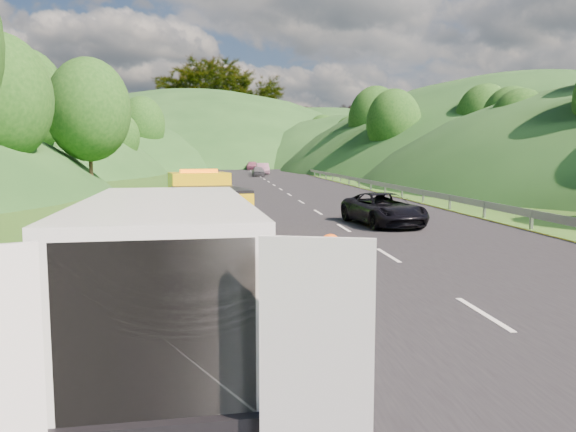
{
  "coord_description": "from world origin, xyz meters",
  "views": [
    {
      "loc": [
        -1.76,
        -11.6,
        2.97
      ],
      "look_at": [
        -0.03,
        3.18,
        1.3
      ],
      "focal_mm": 35.0,
      "sensor_mm": 36.0,
      "label": 1
    }
  ],
  "objects": [
    {
      "name": "ground",
      "position": [
        0.0,
        0.0,
        0.0
      ],
      "size": [
        320.0,
        320.0,
        0.0
      ],
      "primitive_type": "plane",
      "color": "#38661E",
      "rests_on": "ground"
    },
    {
      "name": "road_surface",
      "position": [
        3.0,
        40.0,
        0.01
      ],
      "size": [
        14.0,
        200.0,
        0.02
      ],
      "primitive_type": "cube",
      "color": "black",
      "rests_on": "ground"
    },
    {
      "name": "guardrail",
      "position": [
        10.3,
        52.5,
        0.0
      ],
      "size": [
        0.06,
        140.0,
        1.52
      ],
      "primitive_type": "cube",
      "color": "gray",
      "rests_on": "ground"
    },
    {
      "name": "tree_line_left",
      "position": [
        -19.0,
        60.0,
        0.0
      ],
      "size": [
        14.0,
        140.0,
        14.0
      ],
      "primitive_type": null,
      "color": "#2F5D1B",
      "rests_on": "ground"
    },
    {
      "name": "tree_line_right",
      "position": [
        23.0,
        60.0,
        0.0
      ],
      "size": [
        14.0,
        140.0,
        14.0
      ],
      "primitive_type": null,
      "color": "#2F5D1B",
      "rests_on": "ground"
    },
    {
      "name": "hills_backdrop",
      "position": [
        6.5,
        134.7,
        0.0
      ],
      "size": [
        201.0,
        288.6,
        44.0
      ],
      "primitive_type": null,
      "color": "#2D5B23",
      "rests_on": "ground"
    },
    {
      "name": "tow_truck",
      "position": [
        -2.38,
        7.73,
        1.17
      ],
      "size": [
        3.12,
        5.88,
        2.4
      ],
      "rotation": [
        0.0,
        0.0,
        0.2
      ],
      "color": "black",
      "rests_on": "ground"
    },
    {
      "name": "white_van",
      "position": [
        -2.53,
        -3.85,
        1.33
      ],
      "size": [
        3.63,
        6.78,
        2.36
      ],
      "rotation": [
        0.0,
        0.0,
        0.06
      ],
      "color": "black",
      "rests_on": "ground"
    },
    {
      "name": "woman",
      "position": [
        -4.16,
        1.19,
        0.0
      ],
      "size": [
        0.56,
        0.65,
        1.52
      ],
      "primitive_type": "imported",
      "rotation": [
        0.0,
        0.0,
        1.89
      ],
      "color": "silver",
      "rests_on": "ground"
    },
    {
      "name": "child",
      "position": [
        -1.75,
        0.5,
        0.0
      ],
      "size": [
        0.55,
        0.47,
        0.96
      ],
      "primitive_type": "imported",
      "rotation": [
        0.0,
        0.0,
        -0.26
      ],
      "color": "tan",
      "rests_on": "ground"
    },
    {
      "name": "worker",
      "position": [
        -0.51,
        -5.2,
        0.0
      ],
      "size": [
        1.43,
        1.23,
        1.92
      ],
      "primitive_type": "imported",
      "rotation": [
        0.0,
        0.0,
        0.52
      ],
      "color": "black",
      "rests_on": "ground"
    },
    {
      "name": "suitcase",
      "position": [
        -5.29,
        1.22,
        0.29
      ],
      "size": [
        0.4,
        0.29,
        0.58
      ],
      "primitive_type": "cube",
      "rotation": [
        0.0,
        0.0,
        -0.27
      ],
      "color": "#64624B",
      "rests_on": "ground"
    },
    {
      "name": "passing_suv",
      "position": [
        4.82,
        10.73,
        0.0
      ],
      "size": [
        2.89,
        5.04,
        1.32
      ],
      "primitive_type": "imported",
      "rotation": [
        0.0,
        0.0,
        0.15
      ],
      "color": "black",
      "rests_on": "ground"
    },
    {
      "name": "dist_car_a",
      "position": [
        2.86,
        60.22,
        0.0
      ],
      "size": [
        1.51,
        3.75,
        1.28
      ],
      "primitive_type": "imported",
      "color": "#504F54",
      "rests_on": "ground"
    },
    {
      "name": "dist_car_b",
      "position": [
        3.86,
        66.44,
        0.0
      ],
      "size": [
        1.65,
        4.74,
        1.56
      ],
      "primitive_type": "imported",
      "color": "#7D5367",
      "rests_on": "ground"
    },
    {
      "name": "dist_car_c",
      "position": [
        3.55,
        87.24,
        0.0
      ],
      "size": [
        1.99,
        4.9,
        1.42
      ],
      "primitive_type": "imported",
      "color": "#914864",
      "rests_on": "ground"
    }
  ]
}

